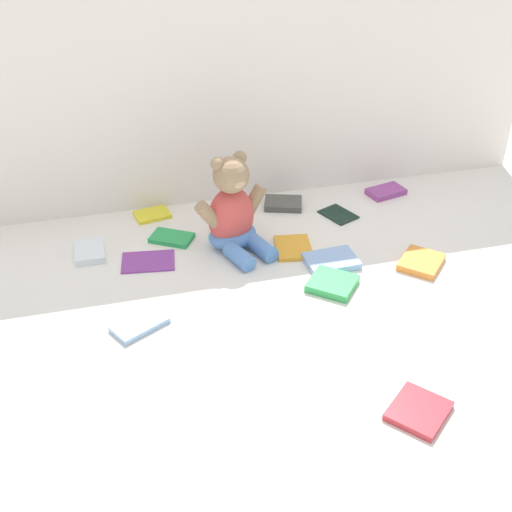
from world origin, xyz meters
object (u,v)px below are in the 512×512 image
book_case_1 (338,214)px  book_case_11 (386,192)px  book_case_10 (140,325)px  book_case_2 (148,261)px  book_case_9 (293,248)px  teddy_bear (233,214)px  book_case_12 (172,238)px  book_case_5 (90,252)px  book_case_0 (332,284)px  book_case_7 (152,215)px  book_case_8 (421,262)px  book_case_6 (283,204)px  book_case_3 (331,261)px  book_case_4 (419,411)px

book_case_1 → book_case_11: bearing=1.9°
book_case_10 → book_case_2: bearing=-39.3°
book_case_9 → book_case_10: 0.47m
teddy_bear → book_case_12: teddy_bear is taller
book_case_2 → book_case_5: bearing=-108.9°
book_case_11 → book_case_2: bearing=-88.9°
book_case_0 → book_case_5: 0.62m
book_case_7 → book_case_11: book_case_11 is taller
book_case_7 → book_case_8: bearing=45.3°
book_case_8 → teddy_bear: bearing=18.3°
book_case_9 → book_case_12: book_case_12 is taller
book_case_2 → book_case_8: (0.65, -0.18, 0.00)m
book_case_10 → book_case_9: bearing=-91.1°
book_case_1 → book_case_8: (0.11, -0.29, 0.00)m
book_case_11 → book_case_9: bearing=-71.4°
book_case_8 → book_case_0: bearing=51.3°
book_case_6 → book_case_0: bearing=-161.7°
teddy_bear → book_case_0: (0.19, -0.24, -0.08)m
teddy_bear → book_case_12: bearing=136.2°
book_case_7 → book_case_9: 0.42m
book_case_3 → book_case_8: (0.21, -0.06, -0.00)m
book_case_3 → book_case_9: size_ratio=1.12×
book_case_10 → book_case_3: bearing=-103.9°
book_case_3 → book_case_9: bearing=35.6°
book_case_1 → book_case_7: 0.52m
book_case_10 → book_case_11: size_ratio=1.10×
book_case_2 → book_case_9: 0.37m
book_case_6 → book_case_8: (0.25, -0.37, -0.00)m
book_case_6 → book_case_9: size_ratio=0.93×
book_case_3 → book_case_8: bearing=-108.7°
book_case_6 → book_case_7: size_ratio=1.12×
book_case_0 → book_case_11: 0.51m
book_case_5 → book_case_10: size_ratio=0.84×
book_case_2 → book_case_12: book_case_12 is taller
book_case_0 → book_case_4: book_case_0 is taller
teddy_bear → book_case_5: teddy_bear is taller
book_case_9 → book_case_11: bearing=-139.7°
book_case_0 → book_case_1: bearing=-162.6°
book_case_0 → book_case_12: bearing=-91.9°
book_case_0 → book_case_4: (0.02, -0.42, -0.00)m
book_case_5 → book_case_9: book_case_5 is taller
book_case_2 → book_case_8: bearing=82.3°
teddy_bear → book_case_10: bearing=-154.9°
book_case_2 → book_case_7: (0.04, 0.23, 0.00)m
teddy_bear → book_case_3: bearing=-54.2°
book_case_8 → book_case_3: bearing=28.3°
book_case_3 → book_case_0: bearing=158.4°
book_case_5 → book_case_11: (0.86, 0.12, -0.00)m
teddy_bear → book_case_8: (0.43, -0.21, -0.09)m
book_case_4 → book_case_5: book_case_5 is taller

